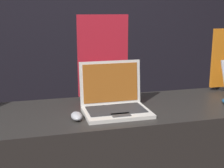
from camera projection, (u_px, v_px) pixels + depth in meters
The scene contains 4 objects.
wall_back at pixel (73, 22), 3.15m from camera, with size 8.00×0.05×2.80m.
laptop_middle at pixel (114, 100), 1.76m from camera, with size 0.36×0.29×0.28m.
mouse_middle at pixel (77, 116), 1.64m from camera, with size 0.06×0.11×0.04m.
promo_stand_middle at pixel (103, 59), 1.97m from camera, with size 0.32×0.07×0.53m.
Camera 1 is at (-0.44, -1.36, 1.53)m, focal length 50.00 mm.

